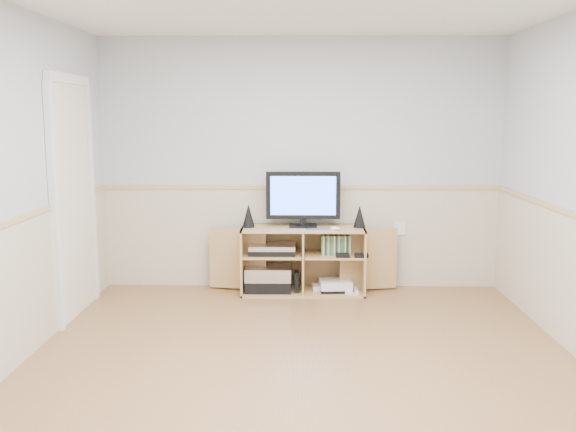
% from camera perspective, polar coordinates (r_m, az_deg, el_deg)
% --- Properties ---
extents(room, '(4.04, 4.54, 2.54)m').
position_cam_1_polar(room, '(4.33, 0.52, 2.02)').
color(room, '#B07D4E').
rests_on(room, ground).
extents(media_cabinet, '(1.88, 0.45, 0.65)m').
position_cam_1_polar(media_cabinet, '(6.38, 1.33, -3.77)').
color(media_cabinet, tan).
rests_on(media_cabinet, floor).
extents(monitor, '(0.72, 0.18, 0.54)m').
position_cam_1_polar(monitor, '(6.26, 1.35, 1.69)').
color(monitor, black).
rests_on(monitor, media_cabinet).
extents(speaker_left, '(0.12, 0.12, 0.23)m').
position_cam_1_polar(speaker_left, '(6.28, -3.53, 0.03)').
color(speaker_left, black).
rests_on(speaker_left, media_cabinet).
extents(speaker_right, '(0.12, 0.12, 0.22)m').
position_cam_1_polar(speaker_right, '(6.29, 6.37, -0.03)').
color(speaker_right, black).
rests_on(speaker_right, media_cabinet).
extents(keyboard, '(0.30, 0.15, 0.01)m').
position_cam_1_polar(keyboard, '(6.13, 2.82, -1.22)').
color(keyboard, silver).
rests_on(keyboard, media_cabinet).
extents(mouse, '(0.11, 0.09, 0.04)m').
position_cam_1_polar(mouse, '(6.13, 4.21, -1.11)').
color(mouse, white).
rests_on(mouse, media_cabinet).
extents(av_components, '(0.52, 0.33, 0.47)m').
position_cam_1_polar(av_components, '(6.36, -1.60, -4.87)').
color(av_components, black).
rests_on(av_components, media_cabinet).
extents(game_consoles, '(0.45, 0.30, 0.11)m').
position_cam_1_polar(game_consoles, '(6.39, 4.12, -6.20)').
color(game_consoles, white).
rests_on(game_consoles, media_cabinet).
extents(game_cases, '(0.29, 0.14, 0.19)m').
position_cam_1_polar(game_cases, '(6.28, 4.27, -2.56)').
color(game_cases, '#3F8C3F').
rests_on(game_cases, media_cabinet).
extents(wall_outlet, '(0.12, 0.03, 0.12)m').
position_cam_1_polar(wall_outlet, '(6.58, 9.89, -1.12)').
color(wall_outlet, white).
rests_on(wall_outlet, wall_back).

